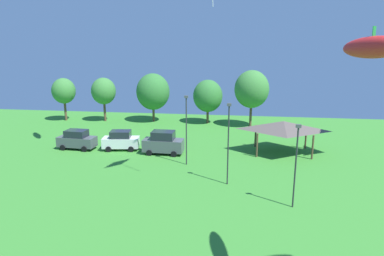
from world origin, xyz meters
TOP-DOWN VIEW (x-y plane):
  - kite_flying_1 at (8.60, 16.84)m, footprint 1.82×4.00m
  - parked_car_leftmost at (-14.71, 38.20)m, footprint 4.41×2.16m
  - parked_car_second_from_left at (-9.58, 38.58)m, footprint 4.27×2.36m
  - parked_car_third_from_left at (-4.46, 37.79)m, footprint 4.45×2.15m
  - park_pavilion at (8.53, 39.97)m, footprint 7.40×4.95m
  - light_post_0 at (7.79, 26.56)m, footprint 0.36×0.20m
  - light_post_1 at (-1.42, 34.67)m, footprint 0.36×0.20m
  - light_post_2 at (2.83, 30.23)m, footprint 0.36×0.20m
  - treeline_tree_0 at (-23.55, 52.52)m, footprint 3.62×3.62m
  - treeline_tree_1 at (-17.20, 52.94)m, footprint 3.75×3.75m
  - treeline_tree_2 at (-9.53, 53.69)m, footprint 5.11×5.11m
  - treeline_tree_3 at (-1.04, 53.56)m, footprint 4.43×4.43m
  - treeline_tree_4 at (5.40, 52.30)m, footprint 4.94×4.94m

SIDE VIEW (x-z plane):
  - parked_car_second_from_left at x=-9.58m, z-range -0.01..2.22m
  - parked_car_leftmost at x=-14.71m, z-range -0.01..2.23m
  - parked_car_third_from_left at x=-4.46m, z-range -0.03..2.53m
  - park_pavilion at x=8.53m, z-range 1.28..4.88m
  - light_post_0 at x=7.79m, z-range 0.40..6.70m
  - light_post_1 at x=-1.42m, z-range 0.41..7.39m
  - light_post_2 at x=2.83m, z-range 0.41..7.48m
  - treeline_tree_3 at x=-1.04m, z-range 0.88..7.52m
  - treeline_tree_2 at x=-9.53m, z-range 0.92..8.40m
  - treeline_tree_0 at x=-23.55m, z-range 1.34..8.03m
  - treeline_tree_1 at x=-17.20m, z-range 1.31..8.11m
  - treeline_tree_4 at x=5.40m, z-range 1.38..9.59m
  - kite_flying_1 at x=8.60m, z-range 10.96..12.25m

